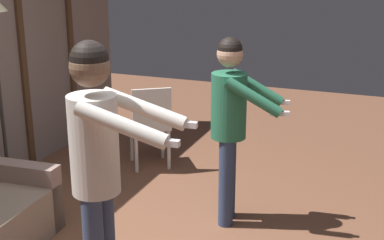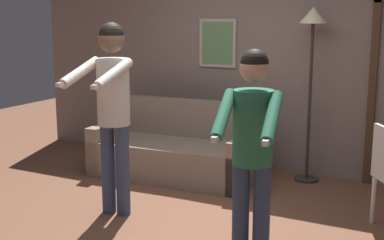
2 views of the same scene
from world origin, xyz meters
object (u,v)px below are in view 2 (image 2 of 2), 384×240
object	(u,v)px
torchiere_lamp	(312,40)
person_standing_left	(112,99)
person_standing_right	(252,139)
couch	(176,153)

from	to	relation	value
torchiere_lamp	person_standing_left	size ratio (longest dim) A/B	1.08
person_standing_left	person_standing_right	world-z (taller)	person_standing_left
couch	person_standing_left	distance (m)	1.58
couch	torchiere_lamp	distance (m)	2.01
couch	person_standing_right	xyz separation A→B (m)	(1.60, -1.71, 0.71)
torchiere_lamp	person_standing_right	world-z (taller)	torchiere_lamp
person_standing_right	torchiere_lamp	bearing A→B (deg)	94.76
person_standing_right	couch	bearing A→B (deg)	133.16
couch	torchiere_lamp	xyz separation A→B (m)	(1.41, 0.55, 1.32)
couch	person_standing_right	size ratio (longest dim) A/B	1.19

